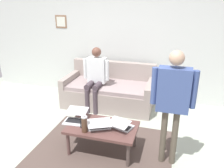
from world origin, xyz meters
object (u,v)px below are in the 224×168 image
object	(u,v)px
coffee_table	(102,129)
person_seated	(96,75)
person_standing	(173,95)
laptop_right	(76,118)
french_press	(84,124)
laptop_center	(121,125)
laptop_left	(99,125)
couch	(109,91)

from	to	relation	value
coffee_table	person_seated	bearing A→B (deg)	-66.48
person_standing	person_seated	xyz separation A→B (m)	(1.55, -1.36, -0.31)
person_standing	coffee_table	bearing A→B (deg)	0.31
person_standing	laptop_right	bearing A→B (deg)	-1.81
laptop_right	person_seated	bearing A→B (deg)	-83.79
coffee_table	french_press	bearing A→B (deg)	46.90
laptop_right	french_press	xyz separation A→B (m)	(-0.26, 0.25, 0.07)
laptop_center	laptop_left	bearing A→B (deg)	15.81
person_seated	french_press	bearing A→B (deg)	104.35
couch	laptop_center	distance (m)	1.69
laptop_left	laptop_right	bearing A→B (deg)	-13.67
laptop_right	laptop_left	bearing A→B (deg)	166.33
couch	laptop_right	bearing A→B (deg)	87.14
laptop_right	french_press	size ratio (longest dim) A/B	1.46
french_press	laptop_center	bearing A→B (deg)	-153.03
laptop_center	person_standing	size ratio (longest dim) A/B	0.24
coffee_table	couch	bearing A→B (deg)	-76.79
laptop_center	person_seated	world-z (taller)	person_seated
couch	person_standing	world-z (taller)	person_standing
laptop_left	laptop_center	world-z (taller)	laptop_center
laptop_left	person_standing	xyz separation A→B (m)	(-0.99, -0.06, 0.57)
coffee_table	person_standing	size ratio (longest dim) A/B	0.64
coffee_table	person_standing	distance (m)	1.16
french_press	person_standing	world-z (taller)	person_standing
laptop_right	person_seated	xyz separation A→B (m)	(0.14, -1.31, 0.26)
coffee_table	laptop_left	size ratio (longest dim) A/B	2.41
laptop_center	french_press	distance (m)	0.54
coffee_table	laptop_center	size ratio (longest dim) A/B	2.66
couch	person_seated	distance (m)	0.53
coffee_table	french_press	xyz separation A→B (m)	(0.19, 0.21, 0.17)
laptop_center	laptop_right	size ratio (longest dim) A/B	0.98
coffee_table	person_standing	xyz separation A→B (m)	(-0.96, -0.01, 0.66)
laptop_left	person_seated	size ratio (longest dim) A/B	0.33
laptop_left	person_seated	world-z (taller)	person_seated
french_press	person_standing	distance (m)	1.27
french_press	person_seated	distance (m)	1.63
person_standing	laptop_center	bearing A→B (deg)	-2.56
laptop_right	coffee_table	bearing A→B (deg)	173.71
french_press	coffee_table	bearing A→B (deg)	-133.10
person_seated	laptop_center	bearing A→B (deg)	123.35
laptop_left	french_press	xyz separation A→B (m)	(0.16, 0.15, 0.08)
couch	laptop_right	distance (m)	1.55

